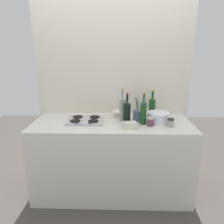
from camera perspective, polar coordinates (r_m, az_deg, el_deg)
ground_plane at (r=2.82m, az=0.00°, el=-20.29°), size 6.00×6.00×0.00m
counter_block at (r=2.57m, az=0.00°, el=-12.26°), size 1.80×0.70×0.90m
backsplash_panel at (r=2.67m, az=0.24°, el=6.49°), size 1.90×0.06×2.44m
stovetop_hob at (r=2.43m, az=-7.24°, el=-2.19°), size 0.41×0.32×0.04m
plate_stack at (r=2.43m, az=12.45°, el=-1.42°), size 0.25×0.25×0.11m
wine_bottle_leftmost at (r=2.40m, az=2.79°, el=1.02°), size 0.06×0.06×0.38m
wine_bottle_mid_left at (r=2.32m, az=8.50°, el=-0.01°), size 0.07×0.07×0.36m
wine_bottle_mid_right at (r=2.56m, az=10.80°, el=1.41°), size 0.08×0.08×0.34m
wine_bottle_rightmost at (r=2.31m, az=4.06°, el=-0.01°), size 0.08×0.08×0.34m
mixing_bowl at (r=2.57m, az=2.20°, el=-0.40°), size 0.19×0.19×0.07m
butter_dish at (r=2.20m, az=4.68°, el=-3.59°), size 0.16×0.11×0.07m
utensil_crock at (r=2.44m, az=6.90°, el=-0.71°), size 0.10×0.10×0.32m
condiment_jar_front at (r=2.32m, az=15.58°, el=-2.80°), size 0.07×0.07×0.09m
condiment_jar_rear at (r=2.30m, az=10.36°, el=-2.58°), size 0.07×0.07×0.09m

